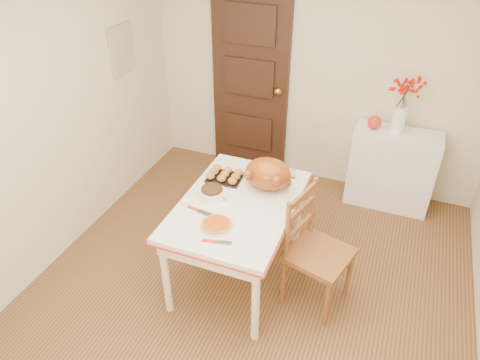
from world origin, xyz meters
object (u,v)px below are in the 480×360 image
at_px(kitchen_table, 238,240).
at_px(turkey_platter, 268,175).
at_px(pumpkin_pie, 217,224).
at_px(chair_oak, 320,252).
at_px(sideboard, 391,169).

height_order(kitchen_table, turkey_platter, turkey_platter).
relative_size(turkey_platter, pumpkin_pie, 1.92).
bearing_deg(kitchen_table, chair_oak, -1.97).
distance_m(chair_oak, pumpkin_pie, 0.83).
distance_m(turkey_platter, pumpkin_pie, 0.62).
distance_m(sideboard, pumpkin_pie, 2.19).
distance_m(chair_oak, turkey_platter, 0.71).
distance_m(sideboard, turkey_platter, 1.65).
xyz_separation_m(kitchen_table, pumpkin_pie, (-0.03, -0.33, 0.41)).
height_order(sideboard, pumpkin_pie, sideboard).
bearing_deg(turkey_platter, kitchen_table, -136.64).
height_order(kitchen_table, pumpkin_pie, pumpkin_pie).
bearing_deg(turkey_platter, pumpkin_pie, -122.65).
height_order(chair_oak, pumpkin_pie, chair_oak).
bearing_deg(sideboard, kitchen_table, -124.54).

